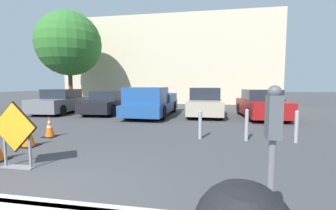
% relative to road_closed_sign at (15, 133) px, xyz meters
% --- Properties ---
extents(ground_plane, '(96.00, 96.00, 0.00)m').
position_rel_road_closed_sign_xyz_m(ground_plane, '(1.37, 8.67, -0.74)').
color(ground_plane, '#3D3D3F').
extents(curb_lip, '(30.02, 0.20, 0.14)m').
position_rel_road_closed_sign_xyz_m(curb_lip, '(1.37, -1.33, -0.67)').
color(curb_lip, '#ADAAA3').
rests_on(curb_lip, ground_plane).
extents(road_closed_sign, '(1.05, 0.20, 1.39)m').
position_rel_road_closed_sign_xyz_m(road_closed_sign, '(0.00, 0.00, 0.00)').
color(road_closed_sign, black).
rests_on(road_closed_sign, ground_plane).
extents(traffic_cone_second, '(0.45, 0.45, 0.69)m').
position_rel_road_closed_sign_xyz_m(traffic_cone_second, '(-1.05, 1.50, -0.41)').
color(traffic_cone_second, black).
rests_on(traffic_cone_second, ground_plane).
extents(traffic_cone_third, '(0.38, 0.38, 0.69)m').
position_rel_road_closed_sign_xyz_m(traffic_cone_third, '(-1.25, 2.62, -0.41)').
color(traffic_cone_third, black).
rests_on(traffic_cone_third, ground_plane).
extents(parked_car_nearest, '(2.08, 4.40, 1.46)m').
position_rel_road_closed_sign_xyz_m(parked_car_nearest, '(-5.00, 8.59, -0.07)').
color(parked_car_nearest, slate).
rests_on(parked_car_nearest, ground_plane).
extents(parked_car_second, '(1.93, 4.47, 1.35)m').
position_rel_road_closed_sign_xyz_m(parked_car_second, '(-2.09, 8.96, -0.11)').
color(parked_car_second, black).
rests_on(parked_car_second, ground_plane).
extents(pickup_truck, '(2.19, 5.44, 1.60)m').
position_rel_road_closed_sign_xyz_m(pickup_truck, '(0.81, 8.08, -0.03)').
color(pickup_truck, navy).
rests_on(pickup_truck, ground_plane).
extents(parked_car_third, '(1.91, 4.44, 1.56)m').
position_rel_road_closed_sign_xyz_m(parked_car_third, '(3.73, 8.94, -0.03)').
color(parked_car_third, '#A39984').
rests_on(parked_car_third, ground_plane).
extents(parked_car_fourth, '(2.05, 4.22, 1.48)m').
position_rel_road_closed_sign_xyz_m(parked_car_fourth, '(6.64, 8.41, -0.06)').
color(parked_car_fourth, maroon).
rests_on(parked_car_fourth, ground_plane).
extents(bollard_nearest, '(0.12, 0.12, 0.92)m').
position_rel_road_closed_sign_xyz_m(bollard_nearest, '(3.65, 3.22, -0.25)').
color(bollard_nearest, gray).
rests_on(bollard_nearest, ground_plane).
extents(bollard_second, '(0.12, 0.12, 0.99)m').
position_rel_road_closed_sign_xyz_m(bollard_second, '(5.06, 3.22, -0.22)').
color(bollard_second, gray).
rests_on(bollard_second, ground_plane).
extents(bollard_third, '(0.12, 0.12, 0.97)m').
position_rel_road_closed_sign_xyz_m(bollard_third, '(6.48, 3.22, -0.23)').
color(bollard_third, gray).
rests_on(bollard_third, ground_plane).
extents(parking_meter, '(0.11, 0.15, 1.57)m').
position_rel_road_closed_sign_xyz_m(parking_meter, '(4.42, -1.88, 0.46)').
color(parking_meter, '#59595B').
rests_on(parking_meter, sidewalk_strip).
extents(building_facade_backdrop, '(20.22, 5.00, 8.09)m').
position_rel_road_closed_sign_xyz_m(building_facade_backdrop, '(0.07, 18.79, 3.30)').
color(building_facade_backdrop, beige).
rests_on(building_facade_backdrop, ground_plane).
extents(street_tree_behind_lot, '(5.01, 5.01, 7.48)m').
position_rel_road_closed_sign_xyz_m(street_tree_behind_lot, '(-6.97, 12.59, 4.22)').
color(street_tree_behind_lot, '#513823').
rests_on(street_tree_behind_lot, ground_plane).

